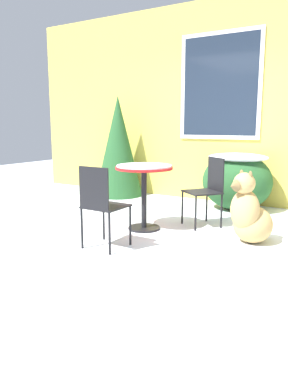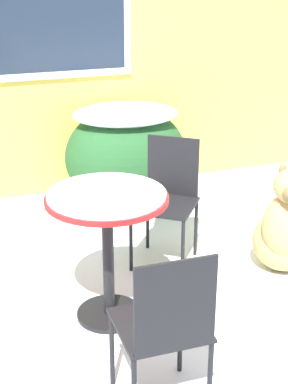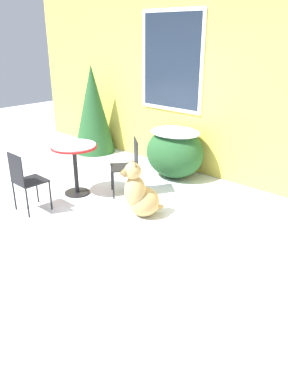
{
  "view_description": "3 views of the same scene",
  "coord_description": "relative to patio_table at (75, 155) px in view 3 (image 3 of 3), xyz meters",
  "views": [
    {
      "loc": [
        1.92,
        -3.72,
        1.28
      ],
      "look_at": [
        -0.4,
        0.09,
        0.46
      ],
      "focal_mm": 35.0,
      "sensor_mm": 36.0,
      "label": 1
    },
    {
      "loc": [
        -1.21,
        -2.8,
        2.0
      ],
      "look_at": [
        0.0,
        0.6,
        0.55
      ],
      "focal_mm": 55.0,
      "sensor_mm": 36.0,
      "label": 2
    },
    {
      "loc": [
        4.06,
        -3.13,
        2.33
      ],
      "look_at": [
        0.89,
        0.26,
        0.35
      ],
      "focal_mm": 35.0,
      "sensor_mm": 36.0,
      "label": 3
    }
  ],
  "objects": [
    {
      "name": "ground_plane",
      "position": [
        0.4,
        -0.09,
        -0.63
      ],
      "size": [
        16.0,
        16.0,
        0.0
      ],
      "primitive_type": "plane",
      "color": "silver"
    },
    {
      "name": "dog",
      "position": [
        1.26,
        0.11,
        -0.32
      ],
      "size": [
        0.57,
        0.62,
        0.8
      ],
      "rotation": [
        0.0,
        0.0,
        -0.51
      ],
      "color": "tan",
      "rests_on": "ground_plane"
    },
    {
      "name": "shrub_left",
      "position": [
        0.63,
        1.63,
        -0.17
      ],
      "size": [
        1.04,
        0.88,
        0.85
      ],
      "color": "#235128",
      "rests_on": "ground_plane"
    },
    {
      "name": "house_wall",
      "position": [
        0.38,
        2.11,
        0.99
      ],
      "size": [
        8.0,
        0.1,
        3.21
      ],
      "color": "#DBC14C",
      "rests_on": "ground_plane"
    },
    {
      "name": "patio_chair_near_table",
      "position": [
        0.59,
        0.56,
        -0.15
      ],
      "size": [
        0.55,
        0.55,
        0.86
      ],
      "rotation": [
        0.0,
        0.0,
        -0.66
      ],
      "color": "black",
      "rests_on": "ground_plane"
    },
    {
      "name": "evergreen_bush",
      "position": [
        -1.55,
        1.66,
        0.25
      ],
      "size": [
        0.86,
        0.86,
        1.76
      ],
      "color": "#235128",
      "rests_on": "ground_plane"
    },
    {
      "name": "patio_chair_far_side",
      "position": [
        0.01,
        -0.85,
        -0.15
      ],
      "size": [
        0.4,
        0.4,
        0.86
      ],
      "rotation": [
        0.0,
        0.0,
        3.12
      ],
      "color": "black",
      "rests_on": "ground_plane"
    },
    {
      "name": "patio_table",
      "position": [
        0.0,
        0.0,
        0.0
      ],
      "size": [
        0.69,
        0.69,
        0.79
      ],
      "color": "black",
      "rests_on": "ground_plane"
    }
  ]
}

